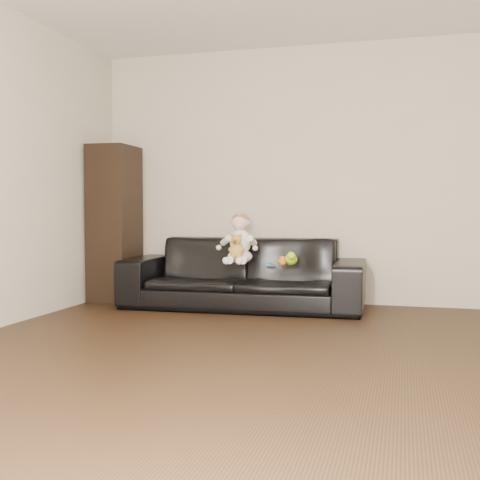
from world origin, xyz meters
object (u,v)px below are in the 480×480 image
(sofa, at_px, (243,273))
(toy_green, at_px, (291,260))
(toy_rattle, at_px, (282,262))
(baby, at_px, (240,241))
(toy_blue_disc, at_px, (268,264))
(cabinet, at_px, (115,223))
(teddy_bear, at_px, (237,247))

(sofa, bearing_deg, toy_green, -23.05)
(toy_rattle, bearing_deg, toy_green, 53.21)
(baby, xyz_separation_m, toy_rattle, (0.44, -0.15, -0.17))
(toy_rattle, height_order, toy_blue_disc, toy_rattle)
(sofa, distance_m, baby, 0.34)
(toy_blue_disc, bearing_deg, toy_green, 1.65)
(baby, xyz_separation_m, toy_green, (0.50, -0.07, -0.16))
(toy_blue_disc, bearing_deg, cabinet, 170.07)
(sofa, relative_size, teddy_bear, 10.18)
(baby, distance_m, toy_green, 0.53)
(sofa, bearing_deg, cabinet, 173.99)
(toy_green, bearing_deg, teddy_bear, -171.28)
(toy_green, distance_m, toy_rattle, 0.10)
(sofa, xyz_separation_m, toy_rattle, (0.44, -0.27, 0.14))
(toy_green, distance_m, toy_blue_disc, 0.21)
(toy_green, relative_size, toy_rattle, 1.95)
(sofa, distance_m, toy_rattle, 0.54)
(toy_blue_disc, bearing_deg, baby, 165.75)
(cabinet, distance_m, teddy_bear, 1.48)
(cabinet, bearing_deg, toy_blue_disc, -12.15)
(teddy_bear, xyz_separation_m, toy_rattle, (0.43, -0.01, -0.13))
(teddy_bear, distance_m, toy_green, 0.51)
(baby, bearing_deg, teddy_bear, -103.95)
(teddy_bear, height_order, toy_rattle, teddy_bear)
(teddy_bear, bearing_deg, toy_green, -12.40)
(cabinet, bearing_deg, teddy_bear, -16.74)
(sofa, bearing_deg, baby, -93.26)
(toy_green, xyz_separation_m, toy_blue_disc, (-0.21, -0.01, -0.05))
(teddy_bear, xyz_separation_m, toy_green, (0.49, 0.08, -0.11))
(teddy_bear, bearing_deg, sofa, 70.42)
(toy_green, relative_size, toy_blue_disc, 1.73)
(sofa, relative_size, toy_rattle, 29.94)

